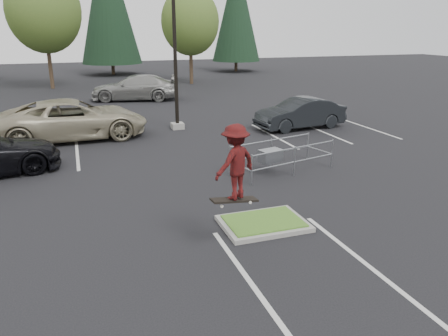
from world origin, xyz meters
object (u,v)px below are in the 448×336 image
object	(u,v)px
decid_b	(44,13)
car_r_charc	(300,113)
decid_c	(190,24)
skateboarder	(235,163)
car_l_tan	(74,119)
conif_c	(236,10)
light_pole	(174,36)
car_far_silver	(136,88)
cart_corral	(273,155)

from	to	relation	value
decid_b	car_r_charc	distance (m)	24.56
decid_c	skateboarder	world-z (taller)	decid_c
decid_b	car_l_tan	world-z (taller)	decid_b
decid_b	conif_c	size ratio (longest dim) A/B	0.77
car_l_tan	decid_c	bearing A→B (deg)	-33.12
conif_c	car_l_tan	bearing A→B (deg)	-123.45
car_l_tan	light_pole	bearing A→B (deg)	-87.63
decid_b	car_l_tan	distance (m)	19.77
car_r_charc	car_far_silver	size ratio (longest dim) A/B	0.77
decid_b	conif_c	xyz separation A→B (m)	(20.01, 8.97, 0.80)
decid_c	conif_c	size ratio (longest dim) A/B	0.67
car_l_tan	car_r_charc	bearing A→B (deg)	-100.76
cart_corral	skateboarder	bearing A→B (deg)	-137.73
decid_b	decid_c	size ratio (longest dim) A/B	1.15
light_pole	decid_c	distance (m)	18.67
conif_c	cart_corral	xyz separation A→B (m)	(-11.91, -35.60, -6.18)
skateboarder	decid_b	bearing A→B (deg)	-105.91
decid_b	decid_c	distance (m)	12.05
decid_c	car_l_tan	distance (m)	21.56
conif_c	car_far_silver	xyz separation A→B (m)	(-14.15, -17.50, -5.97)
conif_c	car_r_charc	xyz separation A→B (m)	(-7.50, -29.43, -6.07)
decid_b	decid_c	world-z (taller)	decid_b
cart_corral	car_r_charc	distance (m)	7.58
car_r_charc	cart_corral	bearing A→B (deg)	-41.16
decid_c	car_r_charc	size ratio (longest dim) A/B	1.79
cart_corral	car_r_charc	size ratio (longest dim) A/B	0.84
decid_c	car_far_silver	bearing A→B (deg)	-128.09
light_pole	car_far_silver	xyz separation A→B (m)	(-0.65, 10.00, -3.68)
light_pole	car_l_tan	distance (m)	6.20
decid_c	skateboarder	distance (m)	31.81
decid_c	cart_corral	distance (m)	26.62
car_far_silver	light_pole	bearing A→B (deg)	18.07
conif_c	car_far_silver	bearing A→B (deg)	-128.96
light_pole	cart_corral	xyz separation A→B (m)	(1.59, -8.10, -3.89)
conif_c	car_r_charc	distance (m)	30.97
skateboarder	decid_c	bearing A→B (deg)	-127.71
decid_c	skateboarder	xyz separation A→B (m)	(-7.19, -30.83, -3.09)
light_pole	car_r_charc	bearing A→B (deg)	-17.85
conif_c	car_far_silver	world-z (taller)	conif_c
light_pole	skateboarder	world-z (taller)	light_pole
cart_corral	car_far_silver	size ratio (longest dim) A/B	0.65
cart_corral	skateboarder	world-z (taller)	skateboarder
light_pole	skateboarder	bearing A→B (deg)	-97.45
light_pole	decid_c	bearing A→B (deg)	72.89
skateboarder	car_l_tan	bearing A→B (deg)	-99.79
cart_corral	car_far_silver	bearing A→B (deg)	83.19
decid_c	cart_corral	world-z (taller)	decid_c
decid_c	decid_b	bearing A→B (deg)	176.66
car_l_tan	car_far_silver	world-z (taller)	car_l_tan
conif_c	car_r_charc	world-z (taller)	conif_c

